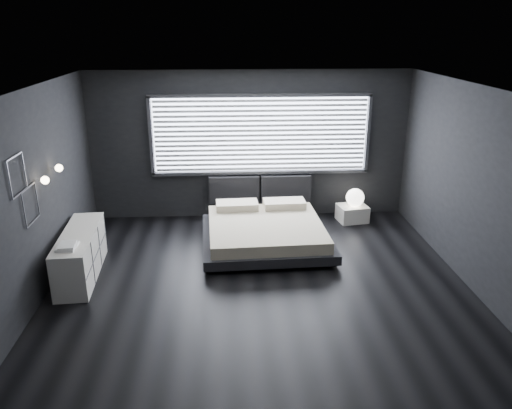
{
  "coord_description": "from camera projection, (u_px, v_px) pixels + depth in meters",
  "views": [
    {
      "loc": [
        -0.44,
        -6.49,
        3.57
      ],
      "look_at": [
        0.0,
        0.85,
        0.9
      ],
      "focal_mm": 35.0,
      "sensor_mm": 36.0,
      "label": 1
    }
  ],
  "objects": [
    {
      "name": "window",
      "position": [
        261.0,
        135.0,
        9.32
      ],
      "size": [
        4.14,
        0.09,
        1.52
      ],
      "color": "white",
      "rests_on": "ground"
    },
    {
      "name": "book_stack",
      "position": [
        67.0,
        246.0,
        6.81
      ],
      "size": [
        0.25,
        0.33,
        0.07
      ],
      "color": "white",
      "rests_on": "dresser"
    },
    {
      "name": "orb_lamp",
      "position": [
        355.0,
        197.0,
        9.41
      ],
      "size": [
        0.34,
        0.34,
        0.34
      ],
      "primitive_type": "sphere",
      "color": "white",
      "rests_on": "nightstand"
    },
    {
      "name": "headboard",
      "position": [
        260.0,
        189.0,
        9.62
      ],
      "size": [
        1.96,
        0.16,
        0.52
      ],
      "color": "black",
      "rests_on": "ground"
    },
    {
      "name": "wall_art_lower",
      "position": [
        31.0,
        205.0,
        6.41
      ],
      "size": [
        0.01,
        0.48,
        0.48
      ],
      "color": "#47474C",
      "rests_on": "ground"
    },
    {
      "name": "dresser",
      "position": [
        81.0,
        254.0,
        7.43
      ],
      "size": [
        0.58,
        1.72,
        0.68
      ],
      "color": "white",
      "rests_on": "ground"
    },
    {
      "name": "bed",
      "position": [
        265.0,
        231.0,
        8.46
      ],
      "size": [
        2.19,
        2.1,
        0.55
      ],
      "color": "black",
      "rests_on": "ground"
    },
    {
      "name": "wall_art_upper",
      "position": [
        17.0,
        175.0,
        6.01
      ],
      "size": [
        0.01,
        0.48,
        0.48
      ],
      "color": "#47474C",
      "rests_on": "ground"
    },
    {
      "name": "sconce_far",
      "position": [
        59.0,
        168.0,
        7.23
      ],
      "size": [
        0.18,
        0.11,
        0.11
      ],
      "color": "silver",
      "rests_on": "ground"
    },
    {
      "name": "sconce_near",
      "position": [
        45.0,
        180.0,
        6.67
      ],
      "size": [
        0.18,
        0.11,
        0.11
      ],
      "color": "silver",
      "rests_on": "ground"
    },
    {
      "name": "room",
      "position": [
        260.0,
        191.0,
        6.85
      ],
      "size": [
        6.04,
        6.0,
        2.8
      ],
      "color": "black",
      "rests_on": "ground"
    },
    {
      "name": "nightstand",
      "position": [
        352.0,
        213.0,
        9.54
      ],
      "size": [
        0.6,
        0.53,
        0.31
      ],
      "primitive_type": "cube",
      "rotation": [
        0.0,
        0.0,
        0.17
      ],
      "color": "white",
      "rests_on": "ground"
    }
  ]
}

